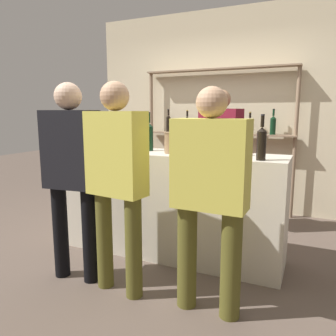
{
  "coord_description": "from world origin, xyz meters",
  "views": [
    {
      "loc": [
        1.27,
        -2.83,
        1.4
      ],
      "look_at": [
        0.0,
        0.0,
        0.86
      ],
      "focal_mm": 35.0,
      "sensor_mm": 36.0,
      "label": 1
    }
  ],
  "objects": [
    {
      "name": "server_behind_counter",
      "position": [
        0.26,
        0.89,
        0.96
      ],
      "size": [
        0.52,
        0.32,
        1.65
      ],
      "rotation": [
        0.0,
        0.0,
        -1.81
      ],
      "color": "black",
      "rests_on": "ground_plane"
    },
    {
      "name": "wine_glass",
      "position": [
        0.65,
        0.16,
        1.14
      ],
      "size": [
        0.09,
        0.09,
        0.16
      ],
      "color": "silver",
      "rests_on": "bar_counter"
    },
    {
      "name": "counter_bottle_0",
      "position": [
        0.61,
        0.02,
        1.14
      ],
      "size": [
        0.07,
        0.07,
        0.31
      ],
      "color": "#0F1956",
      "rests_on": "bar_counter"
    },
    {
      "name": "bar_counter",
      "position": [
        0.0,
        0.0,
        0.51
      ],
      "size": [
        2.2,
        0.54,
        1.02
      ],
      "primitive_type": "cube",
      "color": "beige",
      "rests_on": "ground_plane"
    },
    {
      "name": "counter_bottle_5",
      "position": [
        -0.51,
        0.06,
        1.15
      ],
      "size": [
        0.08,
        0.08,
        0.35
      ],
      "color": "brown",
      "rests_on": "bar_counter"
    },
    {
      "name": "counter_bottle_1",
      "position": [
        -0.88,
        -0.16,
        1.16
      ],
      "size": [
        0.08,
        0.08,
        0.36
      ],
      "color": "#0F1956",
      "rests_on": "bar_counter"
    },
    {
      "name": "back_shelf",
      "position": [
        0.0,
        1.69,
        1.3
      ],
      "size": [
        2.13,
        0.18,
        1.98
      ],
      "color": "#897056",
      "rests_on": "ground_plane"
    },
    {
      "name": "counter_bottle_4",
      "position": [
        -0.23,
        0.04,
        1.16
      ],
      "size": [
        0.09,
        0.09,
        0.38
      ],
      "color": "black",
      "rests_on": "bar_counter"
    },
    {
      "name": "ice_bucket",
      "position": [
        0.08,
        -0.04,
        1.11
      ],
      "size": [
        0.18,
        0.18,
        0.2
      ],
      "color": "#846647",
      "rests_on": "bar_counter"
    },
    {
      "name": "cork_jar",
      "position": [
        -0.72,
        -0.0,
        1.09
      ],
      "size": [
        0.14,
        0.14,
        0.15
      ],
      "color": "silver",
      "rests_on": "bar_counter"
    },
    {
      "name": "customer_left",
      "position": [
        -0.5,
        -0.78,
        0.95
      ],
      "size": [
        0.46,
        0.24,
        1.62
      ],
      "rotation": [
        0.0,
        0.0,
        1.67
      ],
      "color": "black",
      "rests_on": "ground_plane"
    },
    {
      "name": "customer_right",
      "position": [
        0.65,
        -0.77,
        0.89
      ],
      "size": [
        0.51,
        0.23,
        1.56
      ],
      "rotation": [
        0.0,
        0.0,
        1.54
      ],
      "color": "brown",
      "rests_on": "ground_plane"
    },
    {
      "name": "customer_center",
      "position": [
        -0.06,
        -0.8,
        0.94
      ],
      "size": [
        0.48,
        0.26,
        1.61
      ],
      "rotation": [
        0.0,
        0.0,
        1.44
      ],
      "color": "brown",
      "rests_on": "ground_plane"
    },
    {
      "name": "ground_plane",
      "position": [
        0.0,
        0.0,
        0.0
      ],
      "size": [
        16.0,
        16.0,
        0.0
      ],
      "primitive_type": "plane",
      "color": "brown"
    },
    {
      "name": "back_wall",
      "position": [
        0.0,
        1.87,
        1.4
      ],
      "size": [
        3.8,
        0.12,
        2.8
      ],
      "primitive_type": "cube",
      "color": "beige",
      "rests_on": "ground_plane"
    },
    {
      "name": "counter_bottle_2",
      "position": [
        -0.57,
        0.14,
        1.14
      ],
      "size": [
        0.07,
        0.07,
        0.32
      ],
      "color": "#0F1956",
      "rests_on": "bar_counter"
    },
    {
      "name": "counter_bottle_3",
      "position": [
        0.89,
        -0.17,
        1.16
      ],
      "size": [
        0.07,
        0.07,
        0.36
      ],
      "color": "black",
      "rests_on": "bar_counter"
    }
  ]
}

